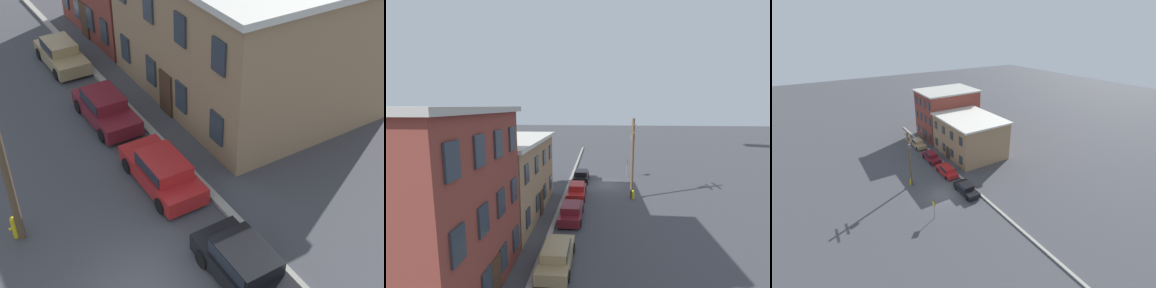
# 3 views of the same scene
# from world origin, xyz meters

# --- Properties ---
(ground_plane) EXTENTS (200.00, 200.00, 0.00)m
(ground_plane) POSITION_xyz_m (0.00, 0.00, 0.00)
(ground_plane) COLOR #424247
(kerb_strip) EXTENTS (56.00, 0.36, 0.16)m
(kerb_strip) POSITION_xyz_m (0.00, 4.50, 0.08)
(kerb_strip) COLOR #9E998E
(kerb_strip) RESTS_ON ground_plane
(apartment_corner) EXTENTS (8.82, 11.61, 9.65)m
(apartment_corner) POSITION_xyz_m (-19.60, 11.54, 4.84)
(apartment_corner) COLOR brown
(apartment_corner) RESTS_ON ground_plane
(apartment_midblock) EXTENTS (12.22, 9.54, 6.87)m
(apartment_midblock) POSITION_xyz_m (-9.27, 10.51, 3.45)
(apartment_midblock) COLOR #9E7A56
(apartment_midblock) RESTS_ON ground_plane
(car_tan) EXTENTS (4.40, 1.92, 1.43)m
(car_tan) POSITION_xyz_m (-16.78, 3.36, 0.75)
(car_tan) COLOR tan
(car_tan) RESTS_ON ground_plane
(car_maroon) EXTENTS (4.40, 1.92, 1.43)m
(car_maroon) POSITION_xyz_m (-10.18, 3.16, 0.75)
(car_maroon) COLOR maroon
(car_maroon) RESTS_ON ground_plane
(car_red) EXTENTS (4.40, 1.92, 1.43)m
(car_red) POSITION_xyz_m (-4.55, 3.17, 0.75)
(car_red) COLOR #B21E1E
(car_red) RESTS_ON ground_plane
(car_black) EXTENTS (4.40, 1.92, 1.43)m
(car_black) POSITION_xyz_m (1.30, 3.11, 0.75)
(car_black) COLOR black
(car_black) RESTS_ON ground_plane
(caution_sign) EXTENTS (1.01, 0.08, 2.68)m
(caution_sign) POSITION_xyz_m (3.70, -3.01, 1.80)
(caution_sign) COLOR slate
(caution_sign) RESTS_ON ground_plane
(utility_pole) EXTENTS (2.40, 0.44, 8.46)m
(utility_pole) POSITION_xyz_m (-4.57, -2.62, 4.76)
(utility_pole) COLOR brown
(utility_pole) RESTS_ON ground_plane
(fire_hydrant) EXTENTS (0.24, 0.34, 0.96)m
(fire_hydrant) POSITION_xyz_m (-4.75, -2.79, 0.48)
(fire_hydrant) COLOR yellow
(fire_hydrant) RESTS_ON ground_plane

